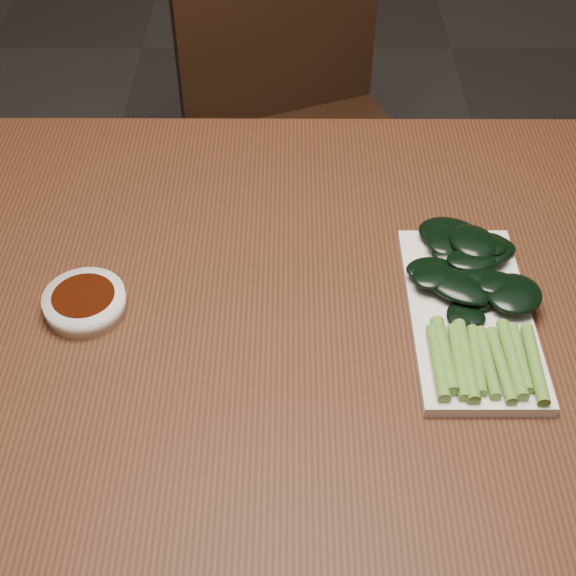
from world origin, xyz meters
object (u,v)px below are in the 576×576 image
(gai_lan, at_px, (472,285))
(table, at_px, (305,350))
(chair_far, at_px, (300,125))
(sauce_bowl, at_px, (85,302))
(serving_plate, at_px, (469,315))

(gai_lan, bearing_deg, table, -174.92)
(chair_far, xyz_separation_m, gai_lan, (0.19, -0.76, 0.29))
(table, height_order, sauce_bowl, sauce_bowl)
(serving_plate, distance_m, gai_lan, 0.04)
(sauce_bowl, bearing_deg, chair_far, 71.79)
(table, distance_m, serving_plate, 0.20)
(chair_far, height_order, gai_lan, chair_far)
(table, xyz_separation_m, sauce_bowl, (-0.26, -0.00, 0.08))
(chair_far, height_order, sauce_bowl, chair_far)
(serving_plate, xyz_separation_m, gai_lan, (0.00, 0.03, 0.02))
(sauce_bowl, bearing_deg, table, 0.18)
(serving_plate, height_order, gai_lan, gai_lan)
(chair_far, distance_m, serving_plate, 0.86)
(chair_far, bearing_deg, table, -111.79)
(table, xyz_separation_m, gai_lan, (0.19, 0.02, 0.10))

